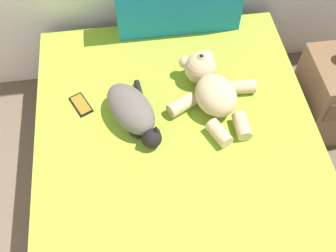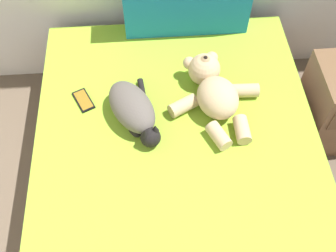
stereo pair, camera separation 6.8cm
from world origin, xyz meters
name	(u,v)px [view 1 (the left image)]	position (x,y,z in m)	size (l,w,h in m)	color
bed	(180,180)	(1.58, 3.03, 0.25)	(1.46, 1.97, 0.50)	brown
cat	(133,112)	(1.37, 3.28, 0.57)	(0.32, 0.44, 0.15)	#59514C
teddy_bear	(211,88)	(1.78, 3.37, 0.58)	(0.49, 0.57, 0.18)	tan
cell_phone	(81,104)	(1.11, 3.41, 0.51)	(0.13, 0.16, 0.01)	black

